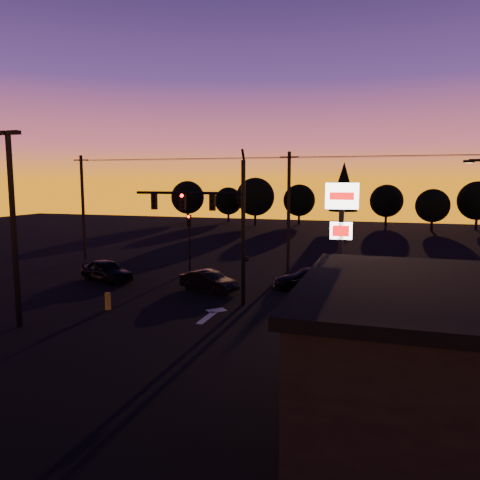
# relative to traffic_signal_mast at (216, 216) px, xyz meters

# --- Properties ---
(ground) EXTENTS (120.00, 120.00, 0.00)m
(ground) POSITION_rel_traffic_signal_mast_xyz_m (0.10, -3.99, -4.94)
(ground) COLOR black
(ground) RESTS_ON ground
(lane_arrow) EXTENTS (1.20, 3.10, 0.01)m
(lane_arrow) POSITION_rel_traffic_signal_mast_xyz_m (0.60, -2.33, -4.93)
(lane_arrow) COLOR beige
(lane_arrow) RESTS_ON ground
(traffic_signal_mast) EXTENTS (6.79, 0.52, 8.58)m
(traffic_signal_mast) POSITION_rel_traffic_signal_mast_xyz_m (0.00, 0.00, 0.00)
(traffic_signal_mast) COLOR black
(traffic_signal_mast) RESTS_ON ground
(secondary_signal) EXTENTS (0.30, 0.31, 4.35)m
(secondary_signal) POSITION_rel_traffic_signal_mast_xyz_m (-4.90, 7.49, -2.07)
(secondary_signal) COLOR black
(secondary_signal) RESTS_ON ground
(parking_lot_light) EXTENTS (1.25, 0.30, 9.14)m
(parking_lot_light) POSITION_rel_traffic_signal_mast_xyz_m (-7.40, -6.99, 0.33)
(parking_lot_light) COLOR black
(parking_lot_light) RESTS_ON ground
(pylon_sign) EXTENTS (1.50, 0.28, 6.80)m
(pylon_sign) POSITION_rel_traffic_signal_mast_xyz_m (7.10, -2.49, -0.02)
(pylon_sign) COLOR black
(pylon_sign) RESTS_ON ground
(utility_pole_0) EXTENTS (1.40, 0.26, 9.00)m
(utility_pole_0) POSITION_rel_traffic_signal_mast_xyz_m (-15.90, 10.01, -0.34)
(utility_pole_0) COLOR black
(utility_pole_0) RESTS_ON ground
(utility_pole_1) EXTENTS (1.40, 0.26, 9.00)m
(utility_pole_1) POSITION_rel_traffic_signal_mast_xyz_m (2.10, 10.01, -0.34)
(utility_pole_1) COLOR black
(utility_pole_1) RESTS_ON ground
(power_wires) EXTENTS (36.00, 1.22, 0.07)m
(power_wires) POSITION_rel_traffic_signal_mast_xyz_m (2.10, 10.01, 3.63)
(power_wires) COLOR black
(power_wires) RESTS_ON ground
(bollard) EXTENTS (0.31, 0.31, 0.93)m
(bollard) POSITION_rel_traffic_signal_mast_xyz_m (-5.03, -3.18, -4.47)
(bollard) COLOR gold
(bollard) RESTS_ON ground
(tree_0) EXTENTS (5.36, 5.36, 6.74)m
(tree_0) POSITION_rel_traffic_signal_mast_xyz_m (-21.90, 46.01, -0.88)
(tree_0) COLOR black
(tree_0) RESTS_ON ground
(tree_1) EXTENTS (4.54, 4.54, 5.71)m
(tree_1) POSITION_rel_traffic_signal_mast_xyz_m (-15.90, 49.01, -1.50)
(tree_1) COLOR black
(tree_1) RESTS_ON ground
(tree_2) EXTENTS (5.77, 5.78, 7.26)m
(tree_2) POSITION_rel_traffic_signal_mast_xyz_m (-9.90, 44.01, -0.57)
(tree_2) COLOR black
(tree_2) RESTS_ON ground
(tree_3) EXTENTS (4.95, 4.95, 6.22)m
(tree_3) POSITION_rel_traffic_signal_mast_xyz_m (-3.90, 48.01, -1.19)
(tree_3) COLOR black
(tree_3) RESTS_ON ground
(tree_4) EXTENTS (4.18, 4.18, 9.50)m
(tree_4) POSITION_rel_traffic_signal_mast_xyz_m (3.10, 45.01, 0.99)
(tree_4) COLOR black
(tree_4) RESTS_ON ground
(tree_5) EXTENTS (4.95, 4.95, 6.22)m
(tree_5) POSITION_rel_traffic_signal_mast_xyz_m (9.10, 50.01, -1.19)
(tree_5) COLOR black
(tree_5) RESTS_ON ground
(tree_6) EXTENTS (4.54, 4.54, 5.71)m
(tree_6) POSITION_rel_traffic_signal_mast_xyz_m (15.10, 44.01, -1.50)
(tree_6) COLOR black
(tree_6) RESTS_ON ground
(tree_7) EXTENTS (5.36, 5.36, 6.74)m
(tree_7) POSITION_rel_traffic_signal_mast_xyz_m (21.10, 47.01, -0.88)
(tree_7) COLOR black
(tree_7) RESTS_ON ground
(car_left) EXTENTS (4.65, 3.28, 1.47)m
(car_left) POSITION_rel_traffic_signal_mast_xyz_m (-9.20, 3.06, -4.20)
(car_left) COLOR black
(car_left) RESTS_ON ground
(car_mid) EXTENTS (4.13, 2.61, 1.28)m
(car_mid) POSITION_rel_traffic_signal_mast_xyz_m (-1.38, 2.39, -4.29)
(car_mid) COLOR black
(car_mid) RESTS_ON ground
(car_right) EXTENTS (4.90, 3.33, 1.32)m
(car_right) POSITION_rel_traffic_signal_mast_xyz_m (4.46, 4.96, -4.28)
(car_right) COLOR black
(car_right) RESTS_ON ground
(suv_parked) EXTENTS (3.70, 4.90, 1.24)m
(suv_parked) POSITION_rel_traffic_signal_mast_xyz_m (8.37, -7.56, -4.32)
(suv_parked) COLOR black
(suv_parked) RESTS_ON ground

